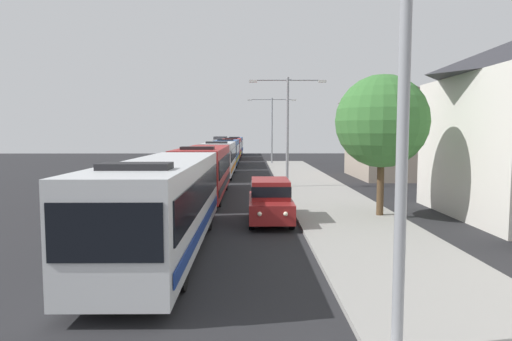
{
  "coord_description": "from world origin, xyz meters",
  "views": [
    {
      "loc": [
        1.58,
        -4.44,
        3.96
      ],
      "look_at": [
        1.8,
        17.11,
        2.12
      ],
      "focal_mm": 31.4,
      "sensor_mm": 36.0,
      "label": 1
    }
  ],
  "objects_px": {
    "bus_tail_end": "(235,145)",
    "box_truck_oncoming": "(220,144)",
    "bus_middle": "(220,158)",
    "streetlamp_far": "(272,123)",
    "bus_second_in_line": "(204,170)",
    "bus_lead": "(164,201)",
    "roadside_tree": "(382,121)",
    "bus_fourth_in_line": "(227,152)",
    "bus_rear": "(232,148)",
    "white_suv": "(270,199)",
    "streetlamp_mid": "(287,120)",
    "streetlamp_near": "(405,60)"
  },
  "relations": [
    {
      "from": "bus_rear",
      "to": "roadside_tree",
      "type": "relative_size",
      "value": 1.74
    },
    {
      "from": "bus_tail_end",
      "to": "roadside_tree",
      "type": "xyz_separation_m",
      "value": [
        8.82,
        -59.0,
        2.77
      ]
    },
    {
      "from": "bus_lead",
      "to": "bus_middle",
      "type": "bearing_deg",
      "value": 90.0
    },
    {
      "from": "bus_rear",
      "to": "roadside_tree",
      "type": "height_order",
      "value": "roadside_tree"
    },
    {
      "from": "streetlamp_near",
      "to": "roadside_tree",
      "type": "distance_m",
      "value": 13.42
    },
    {
      "from": "streetlamp_far",
      "to": "white_suv",
      "type": "bearing_deg",
      "value": -92.71
    },
    {
      "from": "bus_fourth_in_line",
      "to": "white_suv",
      "type": "height_order",
      "value": "bus_fourth_in_line"
    },
    {
      "from": "bus_tail_end",
      "to": "streetlamp_near",
      "type": "distance_m",
      "value": 72.24
    },
    {
      "from": "bus_lead",
      "to": "streetlamp_far",
      "type": "distance_m",
      "value": 41.28
    },
    {
      "from": "bus_middle",
      "to": "box_truck_oncoming",
      "type": "bearing_deg",
      "value": 93.91
    },
    {
      "from": "white_suv",
      "to": "streetlamp_mid",
      "type": "relative_size",
      "value": 0.6
    },
    {
      "from": "bus_middle",
      "to": "streetlamp_far",
      "type": "distance_m",
      "value": 16.36
    },
    {
      "from": "bus_middle",
      "to": "streetlamp_near",
      "type": "bearing_deg",
      "value": -80.69
    },
    {
      "from": "streetlamp_near",
      "to": "bus_middle",
      "type": "bearing_deg",
      "value": 99.31
    },
    {
      "from": "white_suv",
      "to": "streetlamp_far",
      "type": "distance_m",
      "value": 36.2
    },
    {
      "from": "white_suv",
      "to": "box_truck_oncoming",
      "type": "xyz_separation_m",
      "value": [
        -7.0,
        69.13,
        0.68
      ]
    },
    {
      "from": "bus_second_in_line",
      "to": "streetlamp_far",
      "type": "relative_size",
      "value": 1.43
    },
    {
      "from": "streetlamp_far",
      "to": "bus_rear",
      "type": "bearing_deg",
      "value": 116.06
    },
    {
      "from": "bus_second_in_line",
      "to": "bus_tail_end",
      "type": "height_order",
      "value": "same"
    },
    {
      "from": "bus_fourth_in_line",
      "to": "streetlamp_far",
      "type": "xyz_separation_m",
      "value": [
        5.4,
        2.21,
        3.41
      ]
    },
    {
      "from": "roadside_tree",
      "to": "bus_middle",
      "type": "bearing_deg",
      "value": 113.84
    },
    {
      "from": "bus_rear",
      "to": "white_suv",
      "type": "bearing_deg",
      "value": -85.5
    },
    {
      "from": "bus_fourth_in_line",
      "to": "streetlamp_mid",
      "type": "distance_m",
      "value": 22.65
    },
    {
      "from": "bus_fourth_in_line",
      "to": "roadside_tree",
      "type": "bearing_deg",
      "value": -74.95
    },
    {
      "from": "bus_second_in_line",
      "to": "white_suv",
      "type": "bearing_deg",
      "value": -64.54
    },
    {
      "from": "bus_second_in_line",
      "to": "roadside_tree",
      "type": "bearing_deg",
      "value": -37.86
    },
    {
      "from": "bus_fourth_in_line",
      "to": "box_truck_oncoming",
      "type": "distance_m",
      "value": 35.57
    },
    {
      "from": "box_truck_oncoming",
      "to": "bus_second_in_line",
      "type": "bearing_deg",
      "value": -86.92
    },
    {
      "from": "box_truck_oncoming",
      "to": "roadside_tree",
      "type": "height_order",
      "value": "roadside_tree"
    },
    {
      "from": "box_truck_oncoming",
      "to": "streetlamp_mid",
      "type": "relative_size",
      "value": 1.03
    },
    {
      "from": "bus_middle",
      "to": "streetlamp_far",
      "type": "xyz_separation_m",
      "value": [
        5.4,
        15.06,
        3.42
      ]
    },
    {
      "from": "bus_tail_end",
      "to": "box_truck_oncoming",
      "type": "distance_m",
      "value": 9.79
    },
    {
      "from": "bus_tail_end",
      "to": "streetlamp_far",
      "type": "distance_m",
      "value": 24.82
    },
    {
      "from": "box_truck_oncoming",
      "to": "bus_middle",
      "type": "bearing_deg",
      "value": -86.09
    },
    {
      "from": "bus_lead",
      "to": "roadside_tree",
      "type": "bearing_deg",
      "value": 33.16
    },
    {
      "from": "bus_second_in_line",
      "to": "bus_fourth_in_line",
      "type": "height_order",
      "value": "same"
    },
    {
      "from": "bus_rear",
      "to": "bus_tail_end",
      "type": "distance_m",
      "value": 12.94
    },
    {
      "from": "streetlamp_mid",
      "to": "bus_second_in_line",
      "type": "bearing_deg",
      "value": -142.31
    },
    {
      "from": "bus_tail_end",
      "to": "streetlamp_far",
      "type": "xyz_separation_m",
      "value": [
        5.4,
        -23.98,
        3.41
      ]
    },
    {
      "from": "bus_rear",
      "to": "roadside_tree",
      "type": "bearing_deg",
      "value": -79.16
    },
    {
      "from": "bus_lead",
      "to": "bus_middle",
      "type": "xyz_separation_m",
      "value": [
        -0.0,
        25.72,
        -0.0
      ]
    },
    {
      "from": "white_suv",
      "to": "bus_middle",
      "type": "bearing_deg",
      "value": 100.05
    },
    {
      "from": "streetlamp_near",
      "to": "streetlamp_mid",
      "type": "bearing_deg",
      "value": 90.0
    },
    {
      "from": "box_truck_oncoming",
      "to": "streetlamp_near",
      "type": "xyz_separation_m",
      "value": [
        8.7,
        -81.17,
        3.43
      ]
    },
    {
      "from": "bus_rear",
      "to": "white_suv",
      "type": "relative_size",
      "value": 2.44
    },
    {
      "from": "bus_middle",
      "to": "white_suv",
      "type": "bearing_deg",
      "value": -79.95
    },
    {
      "from": "box_truck_oncoming",
      "to": "roadside_tree",
      "type": "bearing_deg",
      "value": -79.92
    },
    {
      "from": "bus_fourth_in_line",
      "to": "white_suv",
      "type": "xyz_separation_m",
      "value": [
        3.7,
        -33.71,
        -0.66
      ]
    },
    {
      "from": "bus_rear",
      "to": "white_suv",
      "type": "height_order",
      "value": "bus_rear"
    },
    {
      "from": "bus_fourth_in_line",
      "to": "box_truck_oncoming",
      "type": "xyz_separation_m",
      "value": [
        -3.3,
        35.41,
        0.02
      ]
    }
  ]
}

